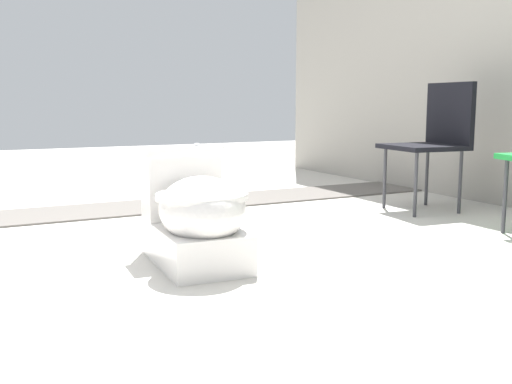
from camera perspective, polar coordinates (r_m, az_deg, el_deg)
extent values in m
plane|color=beige|center=(2.85, -7.14, -5.90)|extent=(14.00, 14.00, 0.00)
cube|color=#605B56|center=(4.21, -6.86, -1.10)|extent=(0.56, 8.00, 0.01)
cube|color=white|center=(2.66, -5.78, -5.03)|extent=(0.62, 0.38, 0.17)
ellipsoid|color=white|center=(2.53, -5.15, -1.64)|extent=(0.46, 0.39, 0.28)
cylinder|color=white|center=(2.52, -5.17, -0.39)|extent=(0.41, 0.41, 0.03)
cube|color=white|center=(2.81, -7.15, 0.57)|extent=(0.20, 0.35, 0.30)
cube|color=white|center=(2.80, -7.22, 3.98)|extent=(0.23, 0.38, 0.04)
cylinder|color=silver|center=(2.82, -5.66, 4.53)|extent=(0.02, 0.02, 0.01)
cube|color=black|center=(4.04, 15.61, 4.15)|extent=(0.48, 0.48, 0.03)
cube|color=black|center=(4.15, 17.98, 7.14)|extent=(0.44, 0.08, 0.40)
cylinder|color=#38383D|center=(3.82, 14.96, 0.67)|extent=(0.02, 0.02, 0.40)
cylinder|color=#38383D|center=(4.10, 12.16, 1.28)|extent=(0.02, 0.02, 0.40)
cylinder|color=#38383D|center=(4.03, 18.87, 0.89)|extent=(0.02, 0.02, 0.40)
cylinder|color=#38383D|center=(4.29, 15.96, 1.47)|extent=(0.02, 0.02, 0.40)
cylinder|color=#38383D|center=(3.51, 22.63, -0.39)|extent=(0.02, 0.02, 0.40)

